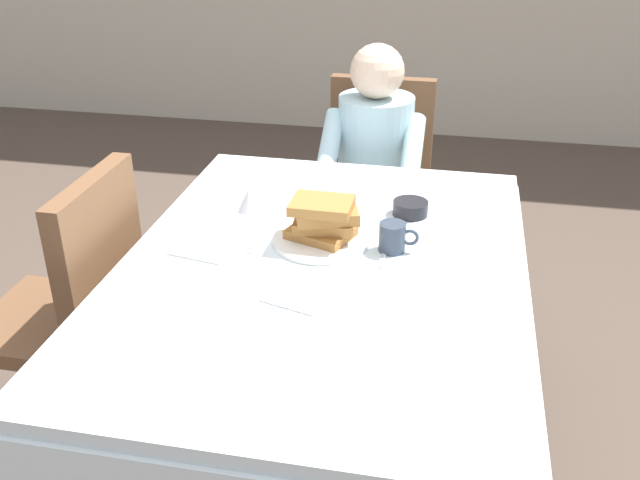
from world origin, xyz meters
TOP-DOWN VIEW (x-y plane):
  - ground_plane at (0.00, 0.00)m, footprint 14.00×14.00m
  - dining_table_main at (0.00, 0.00)m, footprint 1.12×1.52m
  - chair_diner at (0.01, 1.17)m, footprint 0.44×0.45m
  - diner_person at (0.01, 1.01)m, footprint 0.40×0.43m
  - chair_left_side at (-0.77, 0.00)m, footprint 0.45×0.44m
  - plate_breakfast at (-0.03, 0.11)m, footprint 0.28×0.28m
  - breakfast_stack at (-0.02, 0.12)m, footprint 0.22×0.19m
  - cup_coffee at (0.18, 0.11)m, footprint 0.11×0.08m
  - bowl_butter at (0.21, 0.35)m, footprint 0.11×0.11m
  - syrup_pitcher at (-0.29, 0.29)m, footprint 0.08×0.08m
  - fork_left_of_plate at (-0.22, 0.09)m, footprint 0.02×0.18m
  - knife_right_of_plate at (0.16, 0.09)m, footprint 0.02×0.20m
  - spoon_near_edge at (-0.04, -0.24)m, footprint 0.15×0.05m
  - napkin_folded at (-0.34, 0.00)m, footprint 0.19×0.15m

SIDE VIEW (x-z plane):
  - ground_plane at x=0.00m, z-range 0.00..0.00m
  - chair_diner at x=0.01m, z-range 0.06..0.99m
  - chair_left_side at x=-0.77m, z-range 0.06..0.99m
  - dining_table_main at x=0.00m, z-range 0.28..1.02m
  - diner_person at x=0.01m, z-range 0.11..1.23m
  - fork_left_of_plate at x=-0.22m, z-range 0.74..0.74m
  - knife_right_of_plate at x=0.16m, z-range 0.74..0.74m
  - spoon_near_edge at x=-0.04m, z-range 0.74..0.74m
  - napkin_folded at x=-0.34m, z-range 0.74..0.75m
  - plate_breakfast at x=-0.03m, z-range 0.74..0.76m
  - bowl_butter at x=0.21m, z-range 0.74..0.78m
  - syrup_pitcher at x=-0.29m, z-range 0.74..0.81m
  - cup_coffee at x=0.18m, z-range 0.74..0.83m
  - breakfast_stack at x=-0.02m, z-range 0.76..0.88m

